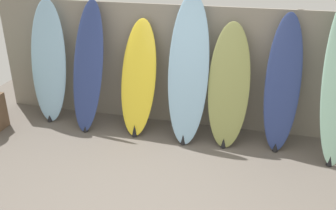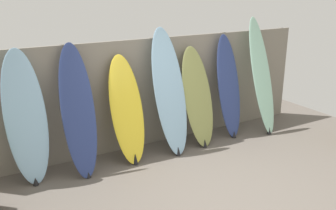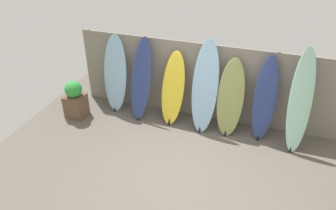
{
  "view_description": "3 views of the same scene",
  "coord_description": "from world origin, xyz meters",
  "px_view_note": "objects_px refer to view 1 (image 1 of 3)",
  "views": [
    {
      "loc": [
        0.97,
        -3.14,
        2.68
      ],
      "look_at": [
        -0.06,
        0.98,
        0.74
      ],
      "focal_mm": 40.0,
      "sensor_mm": 36.0,
      "label": 1
    },
    {
      "loc": [
        -2.81,
        -3.33,
        2.61
      ],
      "look_at": [
        -0.31,
        0.99,
        1.0
      ],
      "focal_mm": 40.0,
      "sensor_mm": 36.0,
      "label": 2
    },
    {
      "loc": [
        1.3,
        -4.48,
        4.3
      ],
      "look_at": [
        -0.46,
        0.68,
        0.97
      ],
      "focal_mm": 35.0,
      "sensor_mm": 36.0,
      "label": 3
    }
  ],
  "objects_px": {
    "surfboard_skyblue_0": "(49,62)",
    "surfboard_navy_1": "(88,68)",
    "surfboard_olive_4": "(229,87)",
    "surfboard_skyblue_3": "(188,72)",
    "surfboard_navy_5": "(283,84)",
    "surfboard_yellow_2": "(138,79)"
  },
  "relations": [
    {
      "from": "surfboard_skyblue_0",
      "to": "surfboard_olive_4",
      "type": "relative_size",
      "value": 1.12
    },
    {
      "from": "surfboard_navy_5",
      "to": "surfboard_navy_1",
      "type": "bearing_deg",
      "value": -178.68
    },
    {
      "from": "surfboard_skyblue_3",
      "to": "surfboard_olive_4",
      "type": "distance_m",
      "value": 0.58
    },
    {
      "from": "surfboard_skyblue_3",
      "to": "surfboard_olive_4",
      "type": "height_order",
      "value": "surfboard_skyblue_3"
    },
    {
      "from": "surfboard_olive_4",
      "to": "surfboard_navy_5",
      "type": "relative_size",
      "value": 0.92
    },
    {
      "from": "surfboard_olive_4",
      "to": "surfboard_skyblue_0",
      "type": "bearing_deg",
      "value": 178.44
    },
    {
      "from": "surfboard_yellow_2",
      "to": "surfboard_olive_4",
      "type": "xyz_separation_m",
      "value": [
        1.29,
        -0.02,
        0.01
      ]
    },
    {
      "from": "surfboard_navy_1",
      "to": "surfboard_olive_4",
      "type": "distance_m",
      "value": 2.04
    },
    {
      "from": "surfboard_skyblue_0",
      "to": "surfboard_olive_4",
      "type": "height_order",
      "value": "surfboard_skyblue_0"
    },
    {
      "from": "surfboard_yellow_2",
      "to": "surfboard_skyblue_3",
      "type": "distance_m",
      "value": 0.75
    },
    {
      "from": "surfboard_navy_1",
      "to": "surfboard_yellow_2",
      "type": "bearing_deg",
      "value": 2.57
    },
    {
      "from": "surfboard_skyblue_3",
      "to": "surfboard_navy_5",
      "type": "bearing_deg",
      "value": 3.04
    },
    {
      "from": "surfboard_yellow_2",
      "to": "surfboard_skyblue_3",
      "type": "xyz_separation_m",
      "value": [
        0.73,
        -0.04,
        0.19
      ]
    },
    {
      "from": "surfboard_skyblue_0",
      "to": "surfboard_navy_5",
      "type": "relative_size",
      "value": 1.02
    },
    {
      "from": "surfboard_olive_4",
      "to": "surfboard_navy_1",
      "type": "bearing_deg",
      "value": -179.67
    },
    {
      "from": "surfboard_yellow_2",
      "to": "surfboard_olive_4",
      "type": "bearing_deg",
      "value": -0.98
    },
    {
      "from": "surfboard_skyblue_0",
      "to": "surfboard_skyblue_3",
      "type": "relative_size",
      "value": 0.92
    },
    {
      "from": "surfboard_skyblue_0",
      "to": "surfboard_navy_5",
      "type": "distance_m",
      "value": 3.42
    },
    {
      "from": "surfboard_skyblue_0",
      "to": "surfboard_skyblue_3",
      "type": "distance_m",
      "value": 2.18
    },
    {
      "from": "surfboard_navy_5",
      "to": "surfboard_skyblue_3",
      "type": "bearing_deg",
      "value": -176.96
    },
    {
      "from": "surfboard_skyblue_0",
      "to": "surfboard_yellow_2",
      "type": "height_order",
      "value": "surfboard_skyblue_0"
    },
    {
      "from": "surfboard_skyblue_0",
      "to": "surfboard_navy_1",
      "type": "relative_size",
      "value": 0.99
    }
  ]
}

